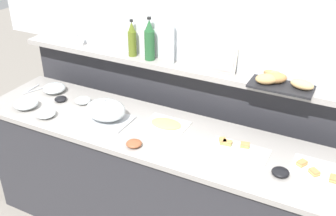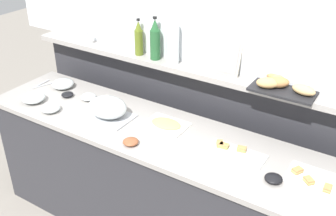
# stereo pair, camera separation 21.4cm
# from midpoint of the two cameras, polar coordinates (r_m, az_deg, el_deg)

# --- Properties ---
(ground_plane) EXTENTS (12.00, 12.00, 0.00)m
(ground_plane) POSITION_cam_midpoint_polar(r_m,az_deg,el_deg) (3.65, 1.06, -11.02)
(ground_plane) COLOR gray
(buffet_counter) EXTENTS (2.55, 0.64, 0.92)m
(buffet_counter) POSITION_cam_midpoint_polar(r_m,az_deg,el_deg) (2.95, -4.08, -10.75)
(buffet_counter) COLOR #2D2D33
(buffet_counter) RESTS_ON ground_plane
(back_ledge_unit) EXTENTS (2.75, 0.22, 1.23)m
(back_ledge_unit) POSITION_cam_midpoint_polar(r_m,az_deg,el_deg) (3.20, 0.36, -3.18)
(back_ledge_unit) COLOR #2D2D33
(back_ledge_unit) RESTS_ON ground_plane
(sandwich_platter_front) EXTENTS (0.36, 0.16, 0.04)m
(sandwich_platter_front) POSITION_cam_midpoint_polar(r_m,az_deg,el_deg) (2.49, 7.40, -5.75)
(sandwich_platter_front) COLOR white
(sandwich_platter_front) RESTS_ON buffet_counter
(sandwich_platter_side) EXTENTS (0.33, 0.20, 0.04)m
(sandwich_platter_side) POSITION_cam_midpoint_polar(r_m,az_deg,el_deg) (2.42, 18.36, -8.48)
(sandwich_platter_side) COLOR silver
(sandwich_platter_side) RESTS_ON buffet_counter
(cold_cuts_platter) EXTENTS (0.29, 0.20, 0.02)m
(cold_cuts_platter) POSITION_cam_midpoint_polar(r_m,az_deg,el_deg) (2.72, -2.51, -2.37)
(cold_cuts_platter) COLOR white
(cold_cuts_platter) RESTS_ON buffet_counter
(serving_cloche) EXTENTS (0.34, 0.24, 0.17)m
(serving_cloche) POSITION_cam_midpoint_polar(r_m,az_deg,el_deg) (2.79, -10.97, -0.44)
(serving_cloche) COLOR #B7BABF
(serving_cloche) RESTS_ON buffet_counter
(glass_bowl_large) EXTENTS (0.12, 0.12, 0.05)m
(glass_bowl_large) POSITION_cam_midpoint_polar(r_m,az_deg,el_deg) (3.08, -13.88, 0.98)
(glass_bowl_large) COLOR silver
(glass_bowl_large) RESTS_ON buffet_counter
(glass_bowl_medium) EXTENTS (0.17, 0.17, 0.07)m
(glass_bowl_medium) POSITION_cam_midpoint_polar(r_m,az_deg,el_deg) (3.30, -17.57, 2.60)
(glass_bowl_medium) COLOR silver
(glass_bowl_medium) RESTS_ON buffet_counter
(glass_bowl_small) EXTENTS (0.14, 0.14, 0.06)m
(glass_bowl_small) POSITION_cam_midpoint_polar(r_m,az_deg,el_deg) (2.97, -18.89, -0.80)
(glass_bowl_small) COLOR silver
(glass_bowl_small) RESTS_ON buffet_counter
(glass_bowl_extra) EXTENTS (0.17, 0.17, 0.07)m
(glass_bowl_extra) POSITION_cam_midpoint_polar(r_m,az_deg,el_deg) (3.13, -21.28, 0.50)
(glass_bowl_extra) COLOR silver
(glass_bowl_extra) RESTS_ON buffet_counter
(condiment_bowl_cream) EXTENTS (0.10, 0.10, 0.03)m
(condiment_bowl_cream) POSITION_cam_midpoint_polar(r_m,az_deg,el_deg) (2.33, 13.07, -8.88)
(condiment_bowl_cream) COLOR black
(condiment_bowl_cream) RESTS_ON buffet_counter
(condiment_bowl_dark) EXTENTS (0.10, 0.10, 0.03)m
(condiment_bowl_dark) POSITION_cam_midpoint_polar(r_m,az_deg,el_deg) (2.52, -7.26, -5.05)
(condiment_bowl_dark) COLOR brown
(condiment_bowl_dark) RESTS_ON buffet_counter
(condiment_bowl_teal) EXTENTS (0.09, 0.09, 0.03)m
(condiment_bowl_teal) POSITION_cam_midpoint_polar(r_m,az_deg,el_deg) (3.16, -16.82, 1.20)
(condiment_bowl_teal) COLOR black
(condiment_bowl_teal) RESTS_ON buffet_counter
(serving_tongs) EXTENTS (0.08, 0.19, 0.01)m
(serving_tongs) POSITION_cam_midpoint_polar(r_m,az_deg,el_deg) (3.39, -20.38, 2.36)
(serving_tongs) COLOR #B7BABF
(serving_tongs) RESTS_ON buffet_counter
(olive_oil_bottle) EXTENTS (0.06, 0.06, 0.28)m
(olive_oil_bottle) POSITION_cam_midpoint_polar(r_m,az_deg,el_deg) (3.02, -7.13, 9.51)
(olive_oil_bottle) COLOR #56661E
(olive_oil_bottle) RESTS_ON back_ledge_unit
(wine_bottle_green) EXTENTS (0.08, 0.08, 0.32)m
(wine_bottle_green) POSITION_cam_midpoint_polar(r_m,az_deg,el_deg) (2.93, -4.73, 9.40)
(wine_bottle_green) COLOR #23562D
(wine_bottle_green) RESTS_ON back_ledge_unit
(salt_shaker) EXTENTS (0.03, 0.03, 0.09)m
(salt_shaker) POSITION_cam_midpoint_polar(r_m,az_deg,el_deg) (3.35, -14.66, 9.27)
(salt_shaker) COLOR white
(salt_shaker) RESTS_ON back_ledge_unit
(pepper_shaker) EXTENTS (0.03, 0.03, 0.09)m
(pepper_shaker) POSITION_cam_midpoint_polar(r_m,az_deg,el_deg) (3.32, -14.08, 9.17)
(pepper_shaker) COLOR white
(pepper_shaker) RESTS_ON back_ledge_unit
(bread_basket) EXTENTS (0.40, 0.27, 0.08)m
(bread_basket) POSITION_cam_midpoint_polar(r_m,az_deg,el_deg) (2.63, 13.20, 3.83)
(bread_basket) COLOR black
(bread_basket) RESTS_ON back_ledge_unit
(framed_picture) EXTENTS (0.19, 0.07, 0.23)m
(framed_picture) POSITION_cam_midpoint_polar(r_m,az_deg,el_deg) (2.74, 5.68, 7.31)
(framed_picture) COLOR #B2AD9E
(framed_picture) RESTS_ON back_ledge_unit
(water_carafe) EXTENTS (0.09, 0.09, 0.28)m
(water_carafe) POSITION_cam_midpoint_polar(r_m,az_deg,el_deg) (2.86, -2.15, 8.93)
(water_carafe) COLOR silver
(water_carafe) RESTS_ON back_ledge_unit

